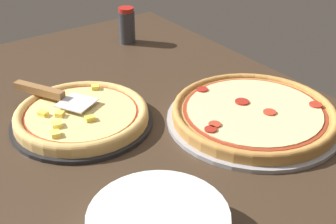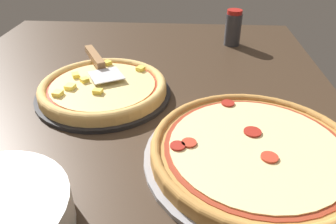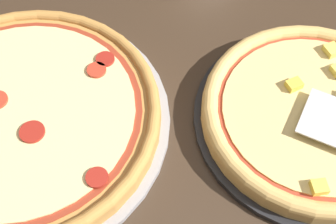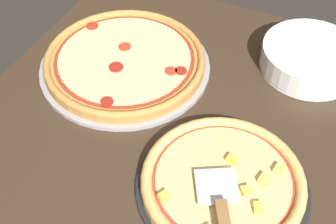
# 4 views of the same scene
# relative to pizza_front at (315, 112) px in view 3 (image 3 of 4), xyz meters

# --- Properties ---
(ground_plane) EXTENTS (1.25, 1.11, 0.04)m
(ground_plane) POSITION_rel_pizza_front_xyz_m (-0.01, 0.06, -0.04)
(ground_plane) COLOR #38281C
(pizza_pan_front) EXTENTS (0.35, 0.35, 0.01)m
(pizza_pan_front) POSITION_rel_pizza_front_xyz_m (0.00, 0.00, -0.02)
(pizza_pan_front) COLOR black
(pizza_pan_front) RESTS_ON ground_plane
(pizza_front) EXTENTS (0.33, 0.33, 0.03)m
(pizza_front) POSITION_rel_pizza_front_xyz_m (0.00, 0.00, 0.00)
(pizza_front) COLOR #DBAD60
(pizza_front) RESTS_ON pizza_pan_front
(pizza_pan_back) EXTENTS (0.43, 0.43, 0.01)m
(pizza_pan_back) POSITION_rel_pizza_front_xyz_m (0.24, 0.35, -0.02)
(pizza_pan_back) COLOR #939399
(pizza_pan_back) RESTS_ON ground_plane
(pizza_back) EXTENTS (0.40, 0.40, 0.03)m
(pizza_back) POSITION_rel_pizza_front_xyz_m (0.24, 0.35, 0.00)
(pizza_back) COLOR #B77F3D
(pizza_back) RESTS_ON pizza_pan_back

